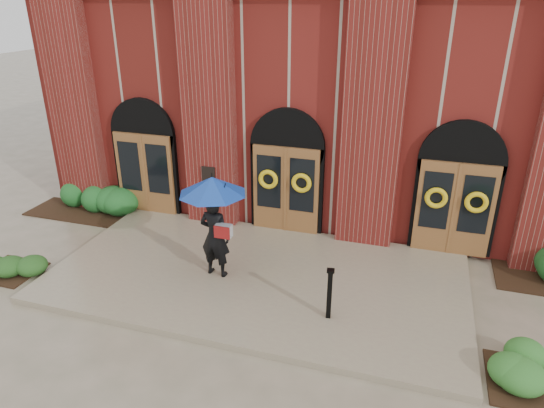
% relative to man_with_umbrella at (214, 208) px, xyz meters
% --- Properties ---
extents(ground, '(90.00, 90.00, 0.00)m').
position_rel_man_with_umbrella_xyz_m(ground, '(0.93, 0.14, -1.92)').
color(ground, gray).
rests_on(ground, ground).
extents(landing, '(10.00, 5.30, 0.15)m').
position_rel_man_with_umbrella_xyz_m(landing, '(0.93, 0.29, -1.85)').
color(landing, gray).
rests_on(landing, ground).
extents(church_building, '(16.20, 12.53, 7.00)m').
position_rel_man_with_umbrella_xyz_m(church_building, '(0.93, 8.92, 1.58)').
color(church_building, maroon).
rests_on(church_building, ground).
extents(man_with_umbrella, '(1.71, 1.71, 2.53)m').
position_rel_man_with_umbrella_xyz_m(man_with_umbrella, '(0.00, 0.00, 0.00)').
color(man_with_umbrella, black).
rests_on(man_with_umbrella, landing).
extents(metal_post, '(0.18, 0.18, 1.17)m').
position_rel_man_with_umbrella_xyz_m(metal_post, '(2.96, -0.90, -1.16)').
color(metal_post, black).
rests_on(metal_post, landing).
extents(hedge_wall_left, '(3.17, 1.27, 0.81)m').
position_rel_man_with_umbrella_xyz_m(hedge_wall_left, '(-5.70, 2.34, -1.52)').
color(hedge_wall_left, '#1C5420').
rests_on(hedge_wall_left, ground).
extents(hedge_front_left, '(1.26, 1.08, 0.45)m').
position_rel_man_with_umbrella_xyz_m(hedge_front_left, '(-5.13, -1.27, -1.70)').
color(hedge_front_left, '#214A19').
rests_on(hedge_front_left, ground).
extents(hedge_front_right, '(1.48, 1.27, 0.52)m').
position_rel_man_with_umbrella_xyz_m(hedge_front_right, '(6.87, -1.58, -1.66)').
color(hedge_front_right, '#2A6123').
rests_on(hedge_front_right, ground).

